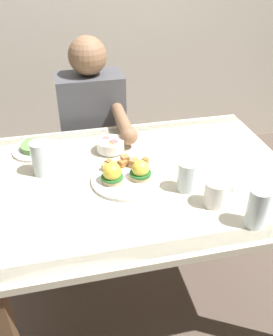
# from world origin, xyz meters

# --- Properties ---
(ground_plane) EXTENTS (6.00, 6.00, 0.00)m
(ground_plane) POSITION_xyz_m (0.00, 0.00, 0.00)
(ground_plane) COLOR brown
(dining_table) EXTENTS (1.20, 0.90, 0.74)m
(dining_table) POSITION_xyz_m (0.00, 0.00, 0.63)
(dining_table) COLOR beige
(dining_table) RESTS_ON ground_plane
(eggs_benedict_plate) EXTENTS (0.27, 0.27, 0.09)m
(eggs_benedict_plate) POSITION_xyz_m (-0.08, -0.02, 0.77)
(eggs_benedict_plate) COLOR white
(eggs_benedict_plate) RESTS_ON dining_table
(fruit_bowl) EXTENTS (0.12, 0.12, 0.06)m
(fruit_bowl) POSITION_xyz_m (-0.10, 0.21, 0.77)
(fruit_bowl) COLOR white
(fruit_bowl) RESTS_ON dining_table
(coffee_mug) EXTENTS (0.11, 0.08, 0.09)m
(coffee_mug) POSITION_xyz_m (0.20, -0.23, 0.79)
(coffee_mug) COLOR white
(coffee_mug) RESTS_ON dining_table
(fork) EXTENTS (0.11, 0.14, 0.00)m
(fork) POSITION_xyz_m (0.23, 0.06, 0.74)
(fork) COLOR silver
(fork) RESTS_ON dining_table
(water_glass_near) EXTENTS (0.08, 0.08, 0.14)m
(water_glass_near) POSITION_xyz_m (-0.39, 0.11, 0.80)
(water_glass_near) COLOR silver
(water_glass_near) RESTS_ON dining_table
(water_glass_far) EXTENTS (0.07, 0.07, 0.14)m
(water_glass_far) POSITION_xyz_m (0.29, -0.36, 0.80)
(water_glass_far) COLOR silver
(water_glass_far) RESTS_ON dining_table
(water_glass_extra) EXTENTS (0.07, 0.07, 0.12)m
(water_glass_extra) POSITION_xyz_m (0.13, -0.12, 0.79)
(water_glass_extra) COLOR silver
(water_glass_extra) RESTS_ON dining_table
(side_plate) EXTENTS (0.20, 0.20, 0.04)m
(side_plate) POSITION_xyz_m (-0.42, 0.29, 0.75)
(side_plate) COLOR white
(side_plate) RESTS_ON dining_table
(diner_person) EXTENTS (0.34, 0.54, 1.14)m
(diner_person) POSITION_xyz_m (-0.13, 0.60, 0.65)
(diner_person) COLOR #33333D
(diner_person) RESTS_ON ground_plane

